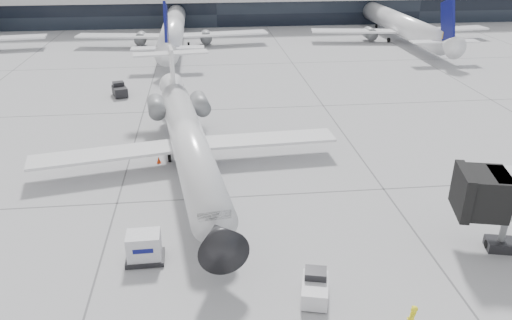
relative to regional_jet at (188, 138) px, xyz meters
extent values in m
plane|color=gray|center=(4.82, -5.89, -2.49)|extent=(220.00, 220.00, 0.00)
cylinder|color=silver|center=(0.12, -0.91, -0.08)|extent=(6.05, 25.29, 2.83)
cone|color=black|center=(1.93, -14.83, -0.08)|extent=(3.18, 3.27, 2.83)
cone|color=silver|center=(-1.72, 13.22, 0.24)|extent=(3.10, 3.67, 2.69)
cube|color=silver|center=(-6.77, -0.75, -0.81)|extent=(11.83, 4.95, 0.23)
cube|color=silver|center=(6.73, 1.01, -0.81)|extent=(11.66, 3.41, 0.23)
cylinder|color=slate|center=(-3.07, 7.34, 0.34)|extent=(2.02, 3.73, 1.57)
cylinder|color=slate|center=(1.09, 7.88, 0.34)|extent=(2.02, 3.73, 1.57)
cube|color=silver|center=(-1.64, 12.60, 2.44)|extent=(0.64, 2.74, 4.71)
cube|color=silver|center=(-1.70, 13.01, 4.11)|extent=(7.70, 2.64, 0.17)
cylinder|color=black|center=(1.40, -10.77, -2.19)|extent=(0.26, 0.61, 0.59)
cylinder|color=black|center=(-1.71, 0.97, -2.15)|extent=(0.34, 0.70, 0.67)
cylinder|color=black|center=(1.41, 1.37, -2.15)|extent=(0.34, 0.70, 0.67)
cube|color=black|center=(17.75, -13.95, 1.38)|extent=(3.02, 3.43, 2.58)
cylinder|color=slate|center=(19.27, -14.32, -1.20)|extent=(0.40, 0.40, 2.58)
cube|color=black|center=(19.27, -14.32, -2.16)|extent=(1.91, 1.64, 0.64)
cube|color=silver|center=(6.86, -17.58, -1.91)|extent=(1.89, 2.58, 0.95)
cube|color=black|center=(6.98, -17.06, -1.27)|extent=(1.35, 1.20, 0.53)
cylinder|color=black|center=(6.50, -16.62, -2.25)|extent=(0.30, 0.50, 0.46)
cylinder|color=black|center=(7.62, -16.90, -2.25)|extent=(0.30, 0.50, 0.46)
cylinder|color=black|center=(6.09, -18.25, -2.25)|extent=(0.30, 0.50, 0.46)
cylinder|color=black|center=(7.21, -18.53, -2.25)|extent=(0.30, 0.50, 0.46)
cube|color=black|center=(-2.48, -13.13, -2.31)|extent=(2.29, 1.72, 0.27)
cube|color=silver|center=(-2.48, -13.13, -1.39)|extent=(1.99, 1.51, 1.57)
cone|color=red|center=(-2.61, 0.79, -2.21)|extent=(0.36, 0.36, 0.56)
cube|color=red|center=(-2.61, 0.79, -2.47)|extent=(0.46, 0.46, 0.03)
cube|color=black|center=(-8.44, 20.29, -1.86)|extent=(2.19, 2.85, 1.03)
cube|color=black|center=(-8.62, 20.83, -1.18)|extent=(1.51, 1.37, 0.57)
cylinder|color=black|center=(-9.32, 20.96, -2.24)|extent=(0.35, 0.54, 0.50)
cylinder|color=black|center=(-8.13, 21.35, -2.24)|extent=(0.35, 0.54, 0.50)
cylinder|color=black|center=(-8.75, 19.23, -2.24)|extent=(0.35, 0.54, 0.50)
cylinder|color=black|center=(-7.56, 19.62, -2.24)|extent=(0.35, 0.54, 0.50)
camera|label=1|loc=(1.42, -38.32, 15.55)|focal=35.00mm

